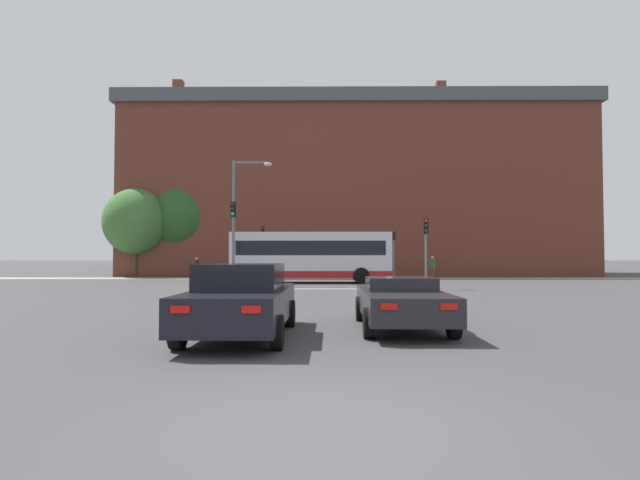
% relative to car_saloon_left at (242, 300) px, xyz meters
% --- Properties ---
extents(ground_plane, '(400.00, 400.00, 0.00)m').
position_rel_car_saloon_left_xyz_m(ground_plane, '(1.81, -5.66, -0.78)').
color(ground_plane, '#3D3D3F').
extents(stop_line_strip, '(7.49, 0.30, 0.01)m').
position_rel_car_saloon_left_xyz_m(stop_line_strip, '(1.81, 15.41, -0.78)').
color(stop_line_strip, silver).
rests_on(stop_line_strip, ground_plane).
extents(far_pavement, '(68.32, 2.50, 0.01)m').
position_rel_car_saloon_left_xyz_m(far_pavement, '(1.81, 27.73, -0.78)').
color(far_pavement, '#A09B91').
rests_on(far_pavement, ground_plane).
extents(brick_civic_building, '(41.51, 15.23, 18.33)m').
position_rel_car_saloon_left_xyz_m(brick_civic_building, '(4.55, 38.03, 7.17)').
color(brick_civic_building, brown).
rests_on(brick_civic_building, ground_plane).
extents(car_saloon_left, '(2.07, 4.90, 1.54)m').
position_rel_car_saloon_left_xyz_m(car_saloon_left, '(0.00, 0.00, 0.00)').
color(car_saloon_left, black).
rests_on(car_saloon_left, ground_plane).
extents(car_roadster_right, '(2.01, 4.66, 1.20)m').
position_rel_car_saloon_left_xyz_m(car_roadster_right, '(3.56, 1.21, -0.14)').
color(car_roadster_right, '#232328').
rests_on(car_roadster_right, ground_plane).
extents(bus_crossing_lead, '(10.16, 2.73, 3.22)m').
position_rel_car_saloon_left_xyz_m(bus_crossing_lead, '(0.91, 21.57, 0.95)').
color(bus_crossing_lead, silver).
rests_on(bus_crossing_lead, ground_plane).
extents(traffic_light_far_left, '(0.26, 0.31, 3.97)m').
position_rel_car_saloon_left_xyz_m(traffic_light_far_left, '(-2.92, 27.13, 1.90)').
color(traffic_light_far_left, slate).
rests_on(traffic_light_far_left, ground_plane).
extents(traffic_light_near_left, '(0.26, 0.31, 4.58)m').
position_rel_car_saloon_left_xyz_m(traffic_light_near_left, '(-3.03, 15.52, 2.27)').
color(traffic_light_near_left, slate).
rests_on(traffic_light_near_left, ground_plane).
extents(traffic_light_far_right, '(0.26, 0.31, 3.71)m').
position_rel_car_saloon_left_xyz_m(traffic_light_far_right, '(6.99, 26.85, 1.73)').
color(traffic_light_far_right, slate).
rests_on(traffic_light_far_right, ground_plane).
extents(traffic_light_near_right, '(0.26, 0.31, 3.69)m').
position_rel_car_saloon_left_xyz_m(traffic_light_near_right, '(7.11, 15.65, 1.72)').
color(traffic_light_near_right, slate).
rests_on(traffic_light_near_right, ground_plane).
extents(street_lamp_junction, '(2.38, 0.36, 7.50)m').
position_rel_car_saloon_left_xyz_m(street_lamp_junction, '(-3.29, 19.25, 3.81)').
color(street_lamp_junction, slate).
rests_on(street_lamp_junction, ground_plane).
extents(pedestrian_waiting, '(0.26, 0.42, 1.62)m').
position_rel_car_saloon_left_xyz_m(pedestrian_waiting, '(-8.13, 27.96, 0.16)').
color(pedestrian_waiting, '#333851').
rests_on(pedestrian_waiting, ground_plane).
extents(pedestrian_walking_east, '(0.42, 0.45, 1.72)m').
position_rel_car_saloon_left_xyz_m(pedestrian_walking_east, '(10.13, 28.07, 0.23)').
color(pedestrian_walking_east, brown).
rests_on(pedestrian_walking_east, ground_plane).
extents(tree_by_building, '(5.70, 5.70, 8.04)m').
position_rel_car_saloon_left_xyz_m(tree_by_building, '(-10.71, 32.60, 4.26)').
color(tree_by_building, '#4C3823').
rests_on(tree_by_building, ground_plane).
extents(tree_kerbside, '(5.24, 5.24, 7.34)m').
position_rel_car_saloon_left_xyz_m(tree_kerbside, '(-13.95, 30.68, 3.80)').
color(tree_kerbside, '#4C3823').
rests_on(tree_kerbside, ground_plane).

